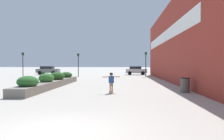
{
  "coord_description": "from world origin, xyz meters",
  "views": [
    {
      "loc": [
        1.89,
        -5.85,
        1.87
      ],
      "look_at": [
        0.64,
        15.57,
        1.33
      ],
      "focal_mm": 35.0,
      "sensor_mm": 36.0,
      "label": 1
    }
  ],
  "objects_px": {
    "car_leftmost": "(48,70)",
    "car_center_right": "(136,70)",
    "trash_bin": "(185,85)",
    "skateboard": "(111,92)",
    "traffic_light_right": "(146,60)",
    "car_center_left": "(185,71)",
    "skateboarder": "(111,80)",
    "traffic_light_far_left": "(23,60)",
    "traffic_light_left": "(78,61)"
  },
  "relations": [
    {
      "from": "skateboarder",
      "to": "car_center_right",
      "type": "distance_m",
      "value": 25.91
    },
    {
      "from": "skateboard",
      "to": "skateboarder",
      "type": "xyz_separation_m",
      "value": [
        0.0,
        0.0,
        0.78
      ]
    },
    {
      "from": "car_leftmost",
      "to": "car_center_right",
      "type": "height_order",
      "value": "car_leftmost"
    },
    {
      "from": "car_center_right",
      "to": "traffic_light_right",
      "type": "height_order",
      "value": "traffic_light_right"
    },
    {
      "from": "car_center_left",
      "to": "car_center_right",
      "type": "bearing_deg",
      "value": -106.34
    },
    {
      "from": "trash_bin",
      "to": "car_leftmost",
      "type": "bearing_deg",
      "value": 125.95
    },
    {
      "from": "skateboarder",
      "to": "trash_bin",
      "type": "relative_size",
      "value": 1.28
    },
    {
      "from": "skateboard",
      "to": "traffic_light_left",
      "type": "relative_size",
      "value": 0.21
    },
    {
      "from": "traffic_light_right",
      "to": "trash_bin",
      "type": "bearing_deg",
      "value": -87.49
    },
    {
      "from": "skateboarder",
      "to": "car_center_right",
      "type": "xyz_separation_m",
      "value": [
        2.94,
        25.74,
        -0.04
      ]
    },
    {
      "from": "car_center_left",
      "to": "car_center_right",
      "type": "distance_m",
      "value": 8.5
    },
    {
      "from": "trash_bin",
      "to": "car_center_left",
      "type": "distance_m",
      "value": 23.68
    },
    {
      "from": "skateboarder",
      "to": "car_leftmost",
      "type": "bearing_deg",
      "value": 100.32
    },
    {
      "from": "skateboard",
      "to": "car_center_right",
      "type": "xyz_separation_m",
      "value": [
        2.94,
        25.74,
        0.74
      ]
    },
    {
      "from": "car_center_left",
      "to": "traffic_light_left",
      "type": "relative_size",
      "value": 1.1
    },
    {
      "from": "car_leftmost",
      "to": "traffic_light_right",
      "type": "height_order",
      "value": "traffic_light_right"
    },
    {
      "from": "traffic_light_right",
      "to": "traffic_light_far_left",
      "type": "xyz_separation_m",
      "value": [
        -18.69,
        -0.94,
        -0.03
      ]
    },
    {
      "from": "car_leftmost",
      "to": "traffic_light_far_left",
      "type": "height_order",
      "value": "traffic_light_far_left"
    },
    {
      "from": "skateboarder",
      "to": "car_center_right",
      "type": "height_order",
      "value": "car_center_right"
    },
    {
      "from": "skateboarder",
      "to": "car_center_left",
      "type": "height_order",
      "value": "car_center_left"
    },
    {
      "from": "car_center_left",
      "to": "traffic_light_far_left",
      "type": "bearing_deg",
      "value": -78.52
    },
    {
      "from": "traffic_light_left",
      "to": "traffic_light_right",
      "type": "height_order",
      "value": "traffic_light_right"
    },
    {
      "from": "car_leftmost",
      "to": "car_center_right",
      "type": "xyz_separation_m",
      "value": [
        16.44,
        -0.12,
        -0.02
      ]
    },
    {
      "from": "car_center_left",
      "to": "traffic_light_left",
      "type": "xyz_separation_m",
      "value": [
        -17.23,
        -4.92,
        1.64
      ]
    },
    {
      "from": "car_center_left",
      "to": "skateboard",
      "type": "bearing_deg",
      "value": -25.41
    },
    {
      "from": "traffic_light_right",
      "to": "skateboarder",
      "type": "bearing_deg",
      "value": -102.07
    },
    {
      "from": "car_leftmost",
      "to": "traffic_light_far_left",
      "type": "bearing_deg",
      "value": -8.22
    },
    {
      "from": "traffic_light_far_left",
      "to": "skateboard",
      "type": "bearing_deg",
      "value": -51.12
    },
    {
      "from": "skateboard",
      "to": "skateboarder",
      "type": "bearing_deg",
      "value": -17.25
    },
    {
      "from": "skateboard",
      "to": "traffic_light_right",
      "type": "bearing_deg",
      "value": 60.68
    },
    {
      "from": "car_center_right",
      "to": "trash_bin",
      "type": "bearing_deg",
      "value": 4.43
    },
    {
      "from": "skateboarder",
      "to": "car_center_left",
      "type": "distance_m",
      "value": 25.85
    },
    {
      "from": "skateboarder",
      "to": "car_center_left",
      "type": "xyz_separation_m",
      "value": [
        11.09,
        23.35,
        -0.09
      ]
    },
    {
      "from": "skateboard",
      "to": "car_center_right",
      "type": "bearing_deg",
      "value": 66.25
    },
    {
      "from": "car_center_left",
      "to": "car_center_right",
      "type": "relative_size",
      "value": 1.02
    },
    {
      "from": "skateboard",
      "to": "traffic_light_left",
      "type": "height_order",
      "value": "traffic_light_left"
    },
    {
      "from": "skateboarder",
      "to": "trash_bin",
      "type": "xyz_separation_m",
      "value": [
        4.89,
        0.5,
        -0.36
      ]
    },
    {
      "from": "car_center_left",
      "to": "traffic_light_left",
      "type": "bearing_deg",
      "value": -74.08
    },
    {
      "from": "car_center_left",
      "to": "car_center_right",
      "type": "height_order",
      "value": "car_center_right"
    },
    {
      "from": "skateboard",
      "to": "car_leftmost",
      "type": "bearing_deg",
      "value": 100.32
    },
    {
      "from": "traffic_light_far_left",
      "to": "car_leftmost",
      "type": "bearing_deg",
      "value": 81.78
    },
    {
      "from": "car_center_left",
      "to": "traffic_light_far_left",
      "type": "height_order",
      "value": "traffic_light_far_left"
    },
    {
      "from": "car_center_left",
      "to": "traffic_light_right",
      "type": "xyz_separation_m",
      "value": [
        -7.01,
        -4.28,
        1.77
      ]
    },
    {
      "from": "skateboarder",
      "to": "traffic_light_right",
      "type": "relative_size",
      "value": 0.34
    },
    {
      "from": "car_leftmost",
      "to": "traffic_light_right",
      "type": "xyz_separation_m",
      "value": [
        17.58,
        -6.79,
        1.71
      ]
    },
    {
      "from": "skateboarder",
      "to": "car_leftmost",
      "type": "xyz_separation_m",
      "value": [
        -13.5,
        25.86,
        -0.02
      ]
    },
    {
      "from": "car_leftmost",
      "to": "traffic_light_left",
      "type": "distance_m",
      "value": 10.57
    },
    {
      "from": "skateboard",
      "to": "car_center_left",
      "type": "relative_size",
      "value": 0.19
    },
    {
      "from": "car_center_left",
      "to": "car_center_right",
      "type": "xyz_separation_m",
      "value": [
        -8.15,
        2.39,
        0.05
      ]
    },
    {
      "from": "traffic_light_left",
      "to": "car_center_left",
      "type": "bearing_deg",
      "value": 15.92
    }
  ]
}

